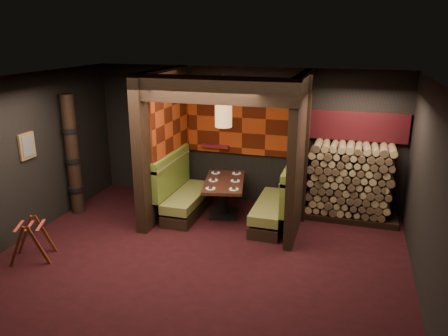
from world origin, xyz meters
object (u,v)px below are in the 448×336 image
Objects in this scene: pendant_lamp at (223,115)px; booth_bench_left at (183,195)px; firewood_stack at (353,182)px; booth_bench_right at (277,205)px; dining_table at (224,192)px; luggage_rack at (31,239)px; totem_column at (73,156)px.

booth_bench_left is at bearing -174.04° from pendant_lamp.
pendant_lamp is 0.60× the size of firewood_stack.
booth_bench_right reaches higher than dining_table.
pendant_lamp is 3.90m from luggage_rack.
booth_bench_left is at bearing 14.75° from totem_column.
booth_bench_right is 2.05× the size of luggage_rack.
dining_table is 0.63× the size of totem_column.
booth_bench_right is (1.89, 0.00, 0.00)m from booth_bench_left.
booth_bench_left is 2.05× the size of luggage_rack.
dining_table is 3.55m from luggage_rack.
pendant_lamp is at bearing 5.96° from booth_bench_left.
luggage_rack is (-2.46, -2.51, -1.69)m from pendant_lamp.
dining_table is at bearing 9.39° from booth_bench_left.
dining_table is (-1.07, 0.14, 0.09)m from booth_bench_right.
booth_bench_right is 0.92× the size of firewood_stack.
booth_bench_left is 1.84m from pendant_lamp.
booth_bench_left is at bearing -170.61° from dining_table.
booth_bench_right is 1.06× the size of dining_table.
booth_bench_left is 0.92× the size of firewood_stack.
totem_column is (-0.45, 1.88, 0.83)m from luggage_rack.
booth_bench_right reaches higher than luggage_rack.
luggage_rack is 0.33× the size of totem_column.
totem_column reaches higher than booth_bench_right.
booth_bench_right is at bearing 7.86° from totem_column.
dining_table is 2.50m from firewood_stack.
totem_column is (-2.91, -0.64, -0.86)m from pendant_lamp.
dining_table is (0.82, 0.14, 0.09)m from booth_bench_left.
booth_bench_left is 2.93m from luggage_rack.
luggage_rack is 2.10m from totem_column.
luggage_rack is at bearing -76.44° from totem_column.
pendant_lamp reaches higher than firewood_stack.
totem_column is at bearing -167.67° from pendant_lamp.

